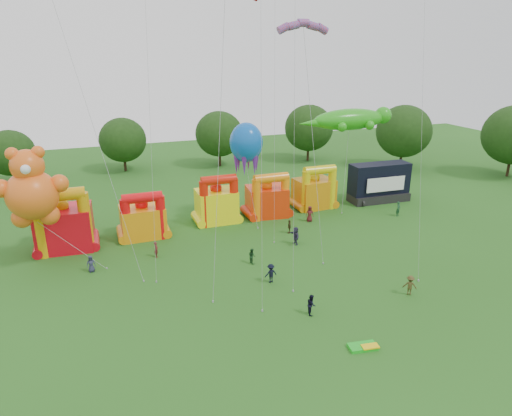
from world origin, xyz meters
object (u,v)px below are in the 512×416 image
object	(u,v)px
octopus_kite	(247,151)
bouncy_castle_0	(64,225)
spectator_0	(91,264)
stage_trailer	(379,183)
spectator_4	(289,226)
bouncy_castle_2	(217,204)
teddy_bear_kite	(45,209)
gecko_kite	(349,132)

from	to	relation	value
octopus_kite	bouncy_castle_0	bearing A→B (deg)	-174.96
octopus_kite	spectator_0	size ratio (longest dim) A/B	7.23
stage_trailer	octopus_kite	bearing A→B (deg)	-177.94
stage_trailer	spectator_4	world-z (taller)	stage_trailer
spectator_4	stage_trailer	bearing A→B (deg)	140.46
stage_trailer	octopus_kite	world-z (taller)	octopus_kite
octopus_kite	bouncy_castle_2	bearing A→B (deg)	173.77
bouncy_castle_0	teddy_bear_kite	bearing A→B (deg)	-103.84
octopus_kite	spectator_4	distance (m)	10.13
bouncy_castle_2	stage_trailer	xyz separation A→B (m)	(22.85, 0.29, 0.20)
bouncy_castle_0	gecko_kite	distance (m)	34.39
bouncy_castle_0	spectator_4	distance (m)	23.93
gecko_kite	spectator_4	distance (m)	14.59
spectator_0	spectator_4	distance (m)	21.39
bouncy_castle_0	gecko_kite	size ratio (longest dim) A/B	0.53
bouncy_castle_2	octopus_kite	xyz separation A→B (m)	(3.68, -0.40, 6.19)
bouncy_castle_0	octopus_kite	world-z (taller)	octopus_kite
bouncy_castle_0	bouncy_castle_2	world-z (taller)	bouncy_castle_0
gecko_kite	octopus_kite	world-z (taller)	gecko_kite
stage_trailer	teddy_bear_kite	bearing A→B (deg)	-170.56
gecko_kite	spectator_0	distance (m)	33.49
teddy_bear_kite	octopus_kite	world-z (taller)	octopus_kite
gecko_kite	spectator_0	size ratio (longest dim) A/B	7.90
bouncy_castle_2	gecko_kite	size ratio (longest dim) A/B	0.47
teddy_bear_kite	octopus_kite	bearing A→B (deg)	15.76
bouncy_castle_0	octopus_kite	size ratio (longest dim) A/B	0.58
spectator_4	gecko_kite	bearing A→B (deg)	145.84
octopus_kite	spectator_0	xyz separation A→B (m)	(-18.23, -8.16, -7.70)
stage_trailer	gecko_kite	distance (m)	9.74
stage_trailer	gecko_kite	bearing A→B (deg)	-167.86
bouncy_castle_0	teddy_bear_kite	distance (m)	5.51
gecko_kite	spectator_0	world-z (taller)	gecko_kite
bouncy_castle_2	stage_trailer	size ratio (longest dim) A/B	0.73
bouncy_castle_2	bouncy_castle_0	bearing A→B (deg)	-172.51
bouncy_castle_2	spectator_4	size ratio (longest dim) A/B	3.85
bouncy_castle_0	octopus_kite	bearing A→B (deg)	5.04
bouncy_castle_2	gecko_kite	xyz separation A→B (m)	(16.76, -1.02, 7.69)
teddy_bear_kite	spectator_4	size ratio (longest dim) A/B	7.49
spectator_4	teddy_bear_kite	bearing A→B (deg)	-60.84
teddy_bear_kite	spectator_0	size ratio (longest dim) A/B	7.20
bouncy_castle_2	teddy_bear_kite	bearing A→B (deg)	-160.06
stage_trailer	spectator_0	size ratio (longest dim) A/B	5.06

